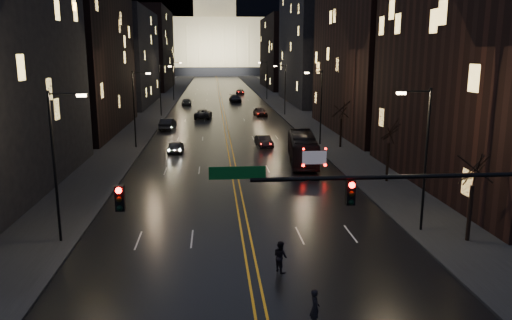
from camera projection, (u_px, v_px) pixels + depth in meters
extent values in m
cube|color=black|center=(219.00, 91.00, 147.30)|extent=(20.00, 320.00, 0.02)
cube|color=black|center=(171.00, 91.00, 146.10)|extent=(8.00, 320.00, 0.16)
cube|color=black|center=(266.00, 90.00, 148.46)|extent=(8.00, 320.00, 0.16)
cube|color=orange|center=(219.00, 91.00, 147.29)|extent=(0.62, 320.00, 0.01)
cube|color=black|center=(72.00, 31.00, 68.56)|extent=(12.00, 30.00, 28.00)
cube|color=black|center=(122.00, 58.00, 106.41)|extent=(12.00, 34.00, 20.00)
cube|color=black|center=(149.00, 49.00, 152.73)|extent=(12.00, 40.00, 24.00)
cube|color=black|center=(502.00, 40.00, 39.42)|extent=(12.00, 26.00, 24.00)
cube|color=black|center=(316.00, 43.00, 109.32)|extent=(12.00, 34.00, 26.00)
cube|color=black|center=(285.00, 53.00, 156.49)|extent=(12.00, 40.00, 22.00)
cube|color=black|center=(216.00, 70.00, 263.74)|extent=(90.00, 50.00, 4.00)
cube|color=#F7DB8F|center=(215.00, 43.00, 260.78)|extent=(80.00, 36.00, 24.00)
cylinder|color=beige|center=(215.00, 3.00, 256.56)|extent=(22.00, 22.00, 16.00)
cylinder|color=black|center=(400.00, 177.00, 19.86)|extent=(12.00, 0.18, 0.18)
cube|color=black|center=(120.00, 198.00, 19.06)|extent=(0.35, 0.30, 1.00)
cube|color=black|center=(350.00, 192.00, 19.82)|extent=(0.35, 0.30, 1.00)
sphere|color=#FF0705|center=(119.00, 190.00, 18.81)|extent=(0.24, 0.24, 0.24)
sphere|color=#FF0705|center=(352.00, 185.00, 19.57)|extent=(0.24, 0.24, 0.24)
cube|color=#053F14|center=(237.00, 173.00, 19.25)|extent=(2.20, 0.06, 0.50)
cylinder|color=black|center=(426.00, 162.00, 30.42)|extent=(0.16, 0.16, 9.00)
cylinder|color=black|center=(416.00, 91.00, 29.44)|extent=(1.80, 0.10, 0.10)
cube|color=#FFCF99|center=(401.00, 93.00, 29.38)|extent=(0.50, 0.25, 0.15)
cylinder|color=black|center=(55.00, 169.00, 28.56)|extent=(0.16, 0.16, 9.00)
cylinder|color=black|center=(65.00, 94.00, 27.73)|extent=(1.80, 0.10, 0.10)
cube|color=#FFCF99|center=(81.00, 95.00, 27.83)|extent=(0.50, 0.25, 0.15)
cylinder|color=black|center=(321.00, 108.00, 59.63)|extent=(0.16, 0.16, 9.00)
cylinder|color=black|center=(314.00, 72.00, 58.65)|extent=(1.80, 0.10, 0.10)
cube|color=#FFCF99|center=(307.00, 73.00, 58.60)|extent=(0.50, 0.25, 0.15)
cylinder|color=black|center=(134.00, 110.00, 57.78)|extent=(0.16, 0.16, 9.00)
cylinder|color=black|center=(140.00, 73.00, 56.94)|extent=(1.80, 0.10, 0.10)
cube|color=#FFCF99|center=(148.00, 73.00, 57.04)|extent=(0.50, 0.25, 0.15)
cylinder|color=black|center=(285.00, 90.00, 88.85)|extent=(0.16, 0.16, 9.00)
cylinder|color=black|center=(280.00, 66.00, 87.86)|extent=(1.80, 0.10, 0.10)
cube|color=#FFCF99|center=(275.00, 66.00, 87.81)|extent=(0.50, 0.25, 0.15)
cylinder|color=black|center=(160.00, 91.00, 86.99)|extent=(0.16, 0.16, 9.00)
cylinder|color=black|center=(164.00, 66.00, 86.16)|extent=(1.80, 0.10, 0.10)
cube|color=#FFCF99|center=(170.00, 66.00, 86.26)|extent=(0.50, 0.25, 0.15)
cylinder|color=black|center=(267.00, 81.00, 118.06)|extent=(0.16, 0.16, 9.00)
cylinder|color=black|center=(263.00, 62.00, 117.08)|extent=(1.80, 0.10, 0.10)
cube|color=#FFCF99|center=(259.00, 63.00, 117.02)|extent=(0.50, 0.25, 0.15)
cylinder|color=black|center=(173.00, 81.00, 116.21)|extent=(0.16, 0.16, 9.00)
cylinder|color=black|center=(176.00, 62.00, 115.37)|extent=(1.80, 0.10, 0.10)
cube|color=#FFCF99|center=(180.00, 63.00, 115.47)|extent=(0.50, 0.25, 0.15)
cylinder|color=black|center=(469.00, 215.00, 29.22)|extent=(0.24, 0.24, 3.50)
cylinder|color=black|center=(388.00, 163.00, 42.85)|extent=(0.24, 0.24, 3.50)
cylinder|color=black|center=(341.00, 134.00, 58.44)|extent=(0.24, 0.24, 3.50)
imported|color=black|center=(302.00, 148.00, 50.71)|extent=(3.68, 10.94, 2.99)
imported|color=black|center=(176.00, 146.00, 56.05)|extent=(1.80, 4.22, 1.42)
imported|color=black|center=(168.00, 124.00, 72.76)|extent=(2.26, 5.23, 1.67)
imported|color=black|center=(203.00, 114.00, 85.33)|extent=(3.17, 5.85, 1.56)
imported|color=black|center=(187.00, 102.00, 106.46)|extent=(2.19, 5.11, 1.47)
imported|color=black|center=(264.00, 141.00, 59.40)|extent=(2.01, 4.33, 1.38)
imported|color=black|center=(260.00, 112.00, 87.89)|extent=(2.44, 4.92, 1.61)
imported|color=black|center=(235.00, 99.00, 112.86)|extent=(2.84, 5.82, 1.63)
imported|color=black|center=(240.00, 92.00, 134.39)|extent=(2.53, 4.96, 1.34)
imported|color=black|center=(315.00, 308.00, 20.37)|extent=(0.44, 0.63, 1.65)
imported|color=black|center=(280.00, 256.00, 25.52)|extent=(0.77, 0.92, 1.66)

